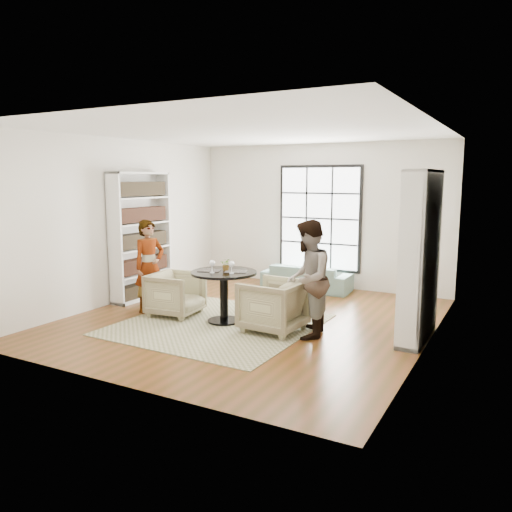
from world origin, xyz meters
The scene contains 16 objects.
ground centered at (0.00, 0.00, 0.00)m, with size 6.00×6.00×0.00m, color brown.
room_shell centered at (0.00, 0.54, 1.26)m, with size 6.00×6.01×6.00m.
rug centered at (-0.31, -0.53, 0.01)m, with size 2.85×2.85×0.01m, color tan.
pedestal_table centered at (-0.30, -0.35, 0.60)m, with size 1.04×1.04×0.83m.
sofa centered at (-0.06, 2.45, 0.26)m, with size 1.81×0.71×0.53m, color gray.
armchair_left centered at (-1.23, -0.39, 0.37)m, with size 0.78×0.80×0.73m, color tan.
armchair_right centered at (0.59, -0.39, 0.40)m, with size 0.84×0.87×0.79m, color #C1BA8A.
person_left centered at (-1.78, -0.39, 0.79)m, with size 0.58×0.38×1.59m, color gray.
person_right centered at (1.14, -0.39, 0.85)m, with size 0.83×0.64×1.70m, color gray.
placemat_left centered at (-0.53, -0.41, 0.83)m, with size 0.34×0.26×0.01m, color black.
placemat_right centered at (-0.12, -0.28, 0.83)m, with size 0.34×0.26×0.01m, color black.
cutlery_left centered at (-0.53, -0.41, 0.84)m, with size 0.14×0.22×0.01m, color silver, non-canonical shape.
cutlery_right centered at (-0.12, -0.28, 0.84)m, with size 0.14×0.22×0.01m, color silver, non-canonical shape.
wine_glass_left centered at (-0.40, -0.54, 0.97)m, with size 0.09×0.09×0.20m.
wine_glass_right centered at (-0.10, -0.44, 0.97)m, with size 0.09×0.09×0.20m.
flower_centerpiece centered at (-0.30, -0.27, 0.93)m, with size 0.18×0.15×0.20m, color gray.
Camera 1 is at (3.84, -6.90, 2.27)m, focal length 35.00 mm.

